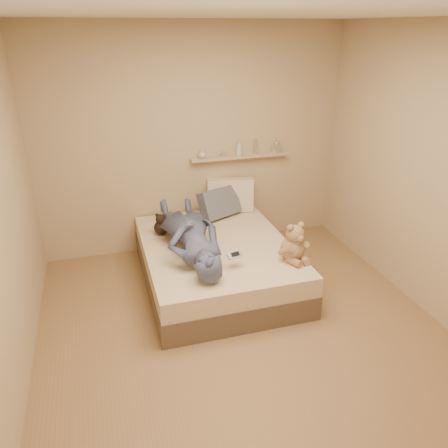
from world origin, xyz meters
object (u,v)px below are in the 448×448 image
object	(u,v)px
teddy_bear	(294,245)
person	(190,234)
pillow_cream	(230,195)
pillow_grey	(219,203)
bed	(217,263)
wall_shelf	(240,156)
dark_plush	(161,225)
game_console	(235,255)

from	to	relation	value
teddy_bear	person	world-z (taller)	teddy_bear
teddy_bear	person	size ratio (longest dim) A/B	0.26
pillow_cream	person	size ratio (longest dim) A/B	0.36
pillow_cream	pillow_grey	world-z (taller)	pillow_cream
teddy_bear	person	distance (m)	1.03
bed	wall_shelf	distance (m)	1.38
dark_plush	teddy_bear	bearing A→B (deg)	-39.46
dark_plush	pillow_cream	bearing A→B (deg)	25.43
teddy_bear	person	bearing A→B (deg)	151.99
pillow_cream	bed	bearing A→B (deg)	-116.30
game_console	pillow_cream	world-z (taller)	pillow_cream
bed	wall_shelf	size ratio (longest dim) A/B	1.58
teddy_bear	pillow_grey	distance (m)	1.29
dark_plush	pillow_grey	bearing A→B (deg)	21.82
game_console	dark_plush	distance (m)	1.07
pillow_grey	bed	bearing A→B (deg)	-108.67
bed	wall_shelf	world-z (taller)	wall_shelf
pillow_cream	wall_shelf	size ratio (longest dim) A/B	0.46
wall_shelf	pillow_cream	bearing A→B (deg)	-150.54
pillow_grey	wall_shelf	world-z (taller)	wall_shelf
dark_plush	pillow_cream	distance (m)	1.02
bed	pillow_cream	bearing A→B (deg)	63.70
pillow_grey	wall_shelf	distance (m)	0.62
teddy_bear	dark_plush	bearing A→B (deg)	140.54
bed	person	world-z (taller)	person
game_console	bed	bearing A→B (deg)	93.95
bed	teddy_bear	bearing A→B (deg)	-40.97
bed	wall_shelf	xyz separation A→B (m)	(0.55, 0.91, 0.88)
dark_plush	wall_shelf	size ratio (longest dim) A/B	0.21
teddy_bear	dark_plush	xyz separation A→B (m)	(-1.13, 0.93, -0.06)
bed	game_console	distance (m)	0.64
game_console	wall_shelf	distance (m)	1.61
pillow_grey	person	world-z (taller)	person
teddy_bear	pillow_cream	size ratio (longest dim) A/B	0.72
dark_plush	person	size ratio (longest dim) A/B	0.16
pillow_cream	person	xyz separation A→B (m)	(-0.70, -0.89, -0.02)
teddy_bear	wall_shelf	distance (m)	1.53
teddy_bear	wall_shelf	bearing A→B (deg)	92.91
game_console	person	size ratio (longest dim) A/B	0.11
dark_plush	pillow_cream	xyz separation A→B (m)	(0.92, 0.44, 0.09)
pillow_grey	dark_plush	bearing A→B (deg)	-158.18
game_console	wall_shelf	bearing A→B (deg)	70.24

